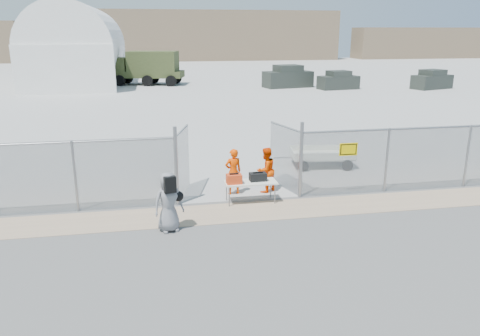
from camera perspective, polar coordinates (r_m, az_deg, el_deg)
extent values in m
plane|color=#585858|center=(13.31, 1.57, -6.94)|extent=(160.00, 160.00, 0.00)
cube|color=#A8A8A5|center=(54.27, -7.79, 10.62)|extent=(160.00, 80.00, 0.01)
cube|color=tan|center=(14.21, 0.73, -5.35)|extent=(44.00, 1.60, 0.01)
cube|color=#E94319|center=(14.53, -0.73, -1.34)|extent=(0.48, 0.33, 0.29)
cube|color=black|center=(14.82, 2.20, -1.08)|extent=(0.54, 0.33, 0.25)
imported|color=#FF4500|center=(15.49, -0.83, -0.46)|extent=(0.63, 0.47, 1.56)
imported|color=#FF4500|center=(15.75, 3.16, -0.25)|extent=(0.94, 0.89, 1.54)
imported|color=slate|center=(12.79, -8.72, -4.12)|extent=(0.93, 0.74, 1.66)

